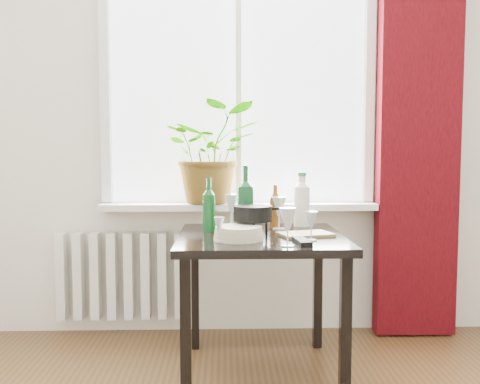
{
  "coord_description": "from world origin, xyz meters",
  "views": [
    {
      "loc": [
        -0.09,
        -1.19,
        1.18
      ],
      "look_at": [
        -0.01,
        1.55,
        0.96
      ],
      "focal_mm": 40.0,
      "sensor_mm": 36.0,
      "label": 1
    }
  ],
  "objects_px": {
    "table": "(261,252)",
    "wineglass_far_right": "(311,226)",
    "wineglass_front_right": "(288,226)",
    "plate_stack": "(239,233)",
    "bottle_amber": "(275,206)",
    "tv_remote": "(302,241)",
    "radiator": "(121,276)",
    "wineglass_front_left": "(219,229)",
    "wineglass_back_center": "(279,213)",
    "potted_plant": "(211,153)",
    "wine_bottle_left": "(209,204)",
    "wineglass_back_left": "(231,209)",
    "cutting_board": "(305,234)",
    "cleaning_bottle": "(302,198)",
    "wine_bottle_right": "(246,198)",
    "fondue_pot": "(253,220)"
  },
  "relations": [
    {
      "from": "bottle_amber",
      "to": "wineglass_back_center",
      "type": "height_order",
      "value": "bottle_amber"
    },
    {
      "from": "wineglass_far_right",
      "to": "plate_stack",
      "type": "height_order",
      "value": "wineglass_far_right"
    },
    {
      "from": "fondue_pot",
      "to": "cutting_board",
      "type": "relative_size",
      "value": 0.87
    },
    {
      "from": "bottle_amber",
      "to": "potted_plant",
      "type": "bearing_deg",
      "value": 135.61
    },
    {
      "from": "potted_plant",
      "to": "bottle_amber",
      "type": "bearing_deg",
      "value": -44.39
    },
    {
      "from": "bottle_amber",
      "to": "cutting_board",
      "type": "height_order",
      "value": "bottle_amber"
    },
    {
      "from": "cleaning_bottle",
      "to": "wineglass_back_left",
      "type": "distance_m",
      "value": 0.41
    },
    {
      "from": "wineglass_front_left",
      "to": "plate_stack",
      "type": "xyz_separation_m",
      "value": [
        0.09,
        0.06,
        -0.03
      ]
    },
    {
      "from": "potted_plant",
      "to": "wineglass_far_right",
      "type": "relative_size",
      "value": 4.29
    },
    {
      "from": "wine_bottle_left",
      "to": "bottle_amber",
      "type": "bearing_deg",
      "value": 16.88
    },
    {
      "from": "wineglass_back_left",
      "to": "cutting_board",
      "type": "distance_m",
      "value": 0.54
    },
    {
      "from": "wine_bottle_left",
      "to": "plate_stack",
      "type": "relative_size",
      "value": 1.19
    },
    {
      "from": "table",
      "to": "tv_remote",
      "type": "bearing_deg",
      "value": -55.06
    },
    {
      "from": "plate_stack",
      "to": "wineglass_far_right",
      "type": "bearing_deg",
      "value": -5.37
    },
    {
      "from": "potted_plant",
      "to": "cutting_board",
      "type": "height_order",
      "value": "potted_plant"
    },
    {
      "from": "wine_bottle_left",
      "to": "wineglass_back_center",
      "type": "bearing_deg",
      "value": 8.21
    },
    {
      "from": "table",
      "to": "wineglass_far_right",
      "type": "xyz_separation_m",
      "value": [
        0.23,
        -0.19,
        0.17
      ]
    },
    {
      "from": "cleaning_bottle",
      "to": "wineglass_far_right",
      "type": "xyz_separation_m",
      "value": [
        -0.03,
        -0.5,
        -0.09
      ]
    },
    {
      "from": "cleaning_bottle",
      "to": "bottle_amber",
      "type": "bearing_deg",
      "value": -158.58
    },
    {
      "from": "wineglass_far_right",
      "to": "wine_bottle_left",
      "type": "bearing_deg",
      "value": 147.38
    },
    {
      "from": "table",
      "to": "wineglass_far_right",
      "type": "distance_m",
      "value": 0.34
    },
    {
      "from": "bottle_amber",
      "to": "wineglass_back_center",
      "type": "relative_size",
      "value": 1.34
    },
    {
      "from": "cleaning_bottle",
      "to": "wineglass_front_right",
      "type": "xyz_separation_m",
      "value": [
        -0.16,
        -0.64,
        -0.07
      ]
    },
    {
      "from": "wineglass_far_right",
      "to": "cutting_board",
      "type": "xyz_separation_m",
      "value": [
        -0.0,
        0.15,
        -0.07
      ]
    },
    {
      "from": "wineglass_back_center",
      "to": "wineglass_front_left",
      "type": "bearing_deg",
      "value": -129.29
    },
    {
      "from": "tv_remote",
      "to": "cutting_board",
      "type": "bearing_deg",
      "value": 71.63
    },
    {
      "from": "radiator",
      "to": "table",
      "type": "relative_size",
      "value": 0.94
    },
    {
      "from": "radiator",
      "to": "table",
      "type": "height_order",
      "value": "table"
    },
    {
      "from": "wineglass_front_right",
      "to": "plate_stack",
      "type": "distance_m",
      "value": 0.29
    },
    {
      "from": "wineglass_far_right",
      "to": "wineglass_back_left",
      "type": "xyz_separation_m",
      "value": [
        -0.38,
        0.54,
        0.02
      ]
    },
    {
      "from": "wineglass_back_left",
      "to": "cutting_board",
      "type": "relative_size",
      "value": 0.71
    },
    {
      "from": "wineglass_far_right",
      "to": "wineglass_front_left",
      "type": "relative_size",
      "value": 1.21
    },
    {
      "from": "wine_bottle_left",
      "to": "bottle_amber",
      "type": "relative_size",
      "value": 1.17
    },
    {
      "from": "wineglass_front_left",
      "to": "wineglass_front_right",
      "type": "bearing_deg",
      "value": -20.52
    },
    {
      "from": "bottle_amber",
      "to": "tv_remote",
      "type": "bearing_deg",
      "value": -81.06
    },
    {
      "from": "wineglass_front_right",
      "to": "fondue_pot",
      "type": "height_order",
      "value": "wineglass_front_right"
    },
    {
      "from": "wineglass_back_left",
      "to": "wineglass_front_left",
      "type": "height_order",
      "value": "wineglass_back_left"
    },
    {
      "from": "wine_bottle_left",
      "to": "wineglass_front_left",
      "type": "distance_m",
      "value": 0.36
    },
    {
      "from": "radiator",
      "to": "potted_plant",
      "type": "relative_size",
      "value": 1.27
    },
    {
      "from": "wine_bottle_right",
      "to": "wineglass_far_right",
      "type": "distance_m",
      "value": 0.44
    },
    {
      "from": "wine_bottle_left",
      "to": "tv_remote",
      "type": "distance_m",
      "value": 0.61
    },
    {
      "from": "wineglass_back_center",
      "to": "tv_remote",
      "type": "relative_size",
      "value": 0.99
    },
    {
      "from": "radiator",
      "to": "potted_plant",
      "type": "xyz_separation_m",
      "value": [
        0.58,
        -0.02,
        0.78
      ]
    },
    {
      "from": "radiator",
      "to": "fondue_pot",
      "type": "relative_size",
      "value": 3.51
    },
    {
      "from": "wineglass_front_right",
      "to": "wineglass_far_right",
      "type": "relative_size",
      "value": 1.23
    },
    {
      "from": "wine_bottle_right",
      "to": "wineglass_back_center",
      "type": "height_order",
      "value": "wine_bottle_right"
    },
    {
      "from": "radiator",
      "to": "wineglass_front_left",
      "type": "xyz_separation_m",
      "value": [
        0.64,
        -0.84,
        0.42
      ]
    },
    {
      "from": "wineglass_back_center",
      "to": "fondue_pot",
      "type": "height_order",
      "value": "wineglass_back_center"
    },
    {
      "from": "cleaning_bottle",
      "to": "wineglass_far_right",
      "type": "relative_size",
      "value": 2.19
    },
    {
      "from": "wineglass_far_right",
      "to": "wineglass_back_center",
      "type": "height_order",
      "value": "wineglass_back_center"
    }
  ]
}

